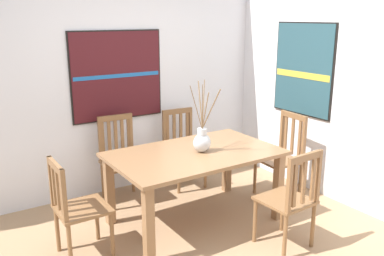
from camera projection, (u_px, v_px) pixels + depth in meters
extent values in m
cube|color=#A37F5B|center=(213.00, 256.00, 3.58)|extent=(6.40, 6.40, 0.03)
cube|color=silver|center=(120.00, 75.00, 4.73)|extent=(6.40, 0.12, 2.70)
cube|color=silver|center=(363.00, 82.00, 4.20)|extent=(0.12, 6.40, 2.70)
cube|color=#8E6642|center=(195.00, 154.00, 3.99)|extent=(1.62, 1.00, 0.03)
cube|color=#8E6642|center=(149.00, 226.00, 3.37)|extent=(0.08, 0.08, 0.70)
cube|color=#8E6642|center=(278.00, 187.00, 4.13)|extent=(0.08, 0.08, 0.70)
cube|color=#8E6642|center=(109.00, 191.00, 4.04)|extent=(0.08, 0.08, 0.70)
cube|color=#8E6642|center=(227.00, 163.00, 4.81)|extent=(0.08, 0.08, 0.70)
ellipsoid|color=silver|center=(202.00, 143.00, 3.97)|extent=(0.18, 0.15, 0.18)
cylinder|color=silver|center=(202.00, 132.00, 3.94)|extent=(0.09, 0.09, 0.06)
cylinder|color=brown|center=(205.00, 112.00, 3.89)|extent=(0.05, 0.04, 0.33)
cylinder|color=brown|center=(200.00, 105.00, 3.97)|extent=(0.08, 0.18, 0.43)
cylinder|color=brown|center=(205.00, 111.00, 3.86)|extent=(0.02, 0.10, 0.37)
cylinder|color=brown|center=(203.00, 104.00, 3.94)|extent=(0.09, 0.10, 0.46)
cylinder|color=brown|center=(211.00, 109.00, 3.83)|extent=(0.08, 0.20, 0.41)
cylinder|color=brown|center=(196.00, 108.00, 3.78)|extent=(0.21, 0.11, 0.45)
cylinder|color=brown|center=(202.00, 107.00, 3.84)|extent=(0.04, 0.06, 0.44)
cube|color=brown|center=(185.00, 151.00, 4.95)|extent=(0.45, 0.45, 0.03)
cylinder|color=brown|center=(205.00, 171.00, 4.94)|extent=(0.04, 0.04, 0.42)
cylinder|color=brown|center=(179.00, 176.00, 4.77)|extent=(0.04, 0.04, 0.42)
cylinder|color=brown|center=(191.00, 162.00, 5.24)|extent=(0.04, 0.04, 0.42)
cylinder|color=brown|center=(165.00, 167.00, 5.07)|extent=(0.04, 0.04, 0.42)
cube|color=brown|center=(190.00, 126.00, 5.13)|extent=(0.04, 0.04, 0.47)
cube|color=brown|center=(164.00, 130.00, 4.96)|extent=(0.04, 0.04, 0.47)
cube|color=brown|center=(177.00, 111.00, 4.99)|extent=(0.38, 0.06, 0.06)
cube|color=brown|center=(187.00, 127.00, 5.11)|extent=(0.04, 0.02, 0.38)
cube|color=brown|center=(181.00, 128.00, 5.07)|extent=(0.04, 0.02, 0.38)
cube|color=brown|center=(174.00, 129.00, 5.03)|extent=(0.04, 0.02, 0.38)
cube|color=brown|center=(167.00, 130.00, 4.98)|extent=(0.04, 0.02, 0.38)
cube|color=brown|center=(123.00, 164.00, 4.53)|extent=(0.45, 0.45, 0.03)
cylinder|color=brown|center=(145.00, 185.00, 4.52)|extent=(0.04, 0.04, 0.42)
cylinder|color=brown|center=(113.00, 192.00, 4.35)|extent=(0.04, 0.04, 0.42)
cylinder|color=brown|center=(133.00, 175.00, 4.82)|extent=(0.04, 0.04, 0.42)
cylinder|color=brown|center=(103.00, 180.00, 4.65)|extent=(0.04, 0.04, 0.42)
cube|color=brown|center=(131.00, 135.00, 4.70)|extent=(0.04, 0.04, 0.50)
cube|color=brown|center=(100.00, 139.00, 4.53)|extent=(0.04, 0.04, 0.50)
cube|color=brown|center=(115.00, 118.00, 4.56)|extent=(0.38, 0.06, 0.06)
cube|color=brown|center=(129.00, 136.00, 4.69)|extent=(0.04, 0.02, 0.41)
cube|color=brown|center=(122.00, 137.00, 4.66)|extent=(0.04, 0.02, 0.41)
cube|color=brown|center=(116.00, 138.00, 4.62)|extent=(0.04, 0.02, 0.41)
cube|color=brown|center=(109.00, 139.00, 4.59)|extent=(0.04, 0.02, 0.41)
cube|color=brown|center=(103.00, 140.00, 4.55)|extent=(0.04, 0.02, 0.41)
cube|color=brown|center=(83.00, 209.00, 3.48)|extent=(0.42, 0.42, 0.03)
cylinder|color=brown|center=(97.00, 219.00, 3.77)|extent=(0.04, 0.04, 0.42)
cylinder|color=brown|center=(112.00, 236.00, 3.48)|extent=(0.04, 0.04, 0.42)
cylinder|color=brown|center=(57.00, 229.00, 3.59)|extent=(0.04, 0.04, 0.42)
cylinder|color=brown|center=(70.00, 248.00, 3.29)|extent=(0.04, 0.04, 0.42)
cube|color=brown|center=(51.00, 181.00, 3.46)|extent=(0.04, 0.04, 0.44)
cube|color=brown|center=(64.00, 196.00, 3.17)|extent=(0.04, 0.04, 0.44)
cube|color=brown|center=(55.00, 166.00, 3.27)|extent=(0.03, 0.38, 0.06)
cube|color=brown|center=(54.00, 185.00, 3.41)|extent=(0.02, 0.04, 0.35)
cube|color=brown|center=(58.00, 190.00, 3.32)|extent=(0.02, 0.04, 0.35)
cube|color=brown|center=(62.00, 195.00, 3.23)|extent=(0.02, 0.04, 0.35)
cube|color=brown|center=(278.00, 160.00, 4.65)|extent=(0.45, 0.45, 0.03)
cylinder|color=brown|center=(275.00, 187.00, 4.47)|extent=(0.04, 0.04, 0.42)
cylinder|color=brown|center=(255.00, 176.00, 4.77)|extent=(0.04, 0.04, 0.42)
cylinder|color=brown|center=(300.00, 181.00, 4.64)|extent=(0.04, 0.04, 0.42)
cylinder|color=brown|center=(279.00, 171.00, 4.94)|extent=(0.04, 0.04, 0.42)
cube|color=brown|center=(304.00, 139.00, 4.51)|extent=(0.04, 0.04, 0.51)
cube|color=brown|center=(282.00, 131.00, 4.82)|extent=(0.04, 0.04, 0.51)
cube|color=brown|center=(294.00, 116.00, 4.61)|extent=(0.06, 0.38, 0.06)
cube|color=brown|center=(300.00, 139.00, 4.57)|extent=(0.02, 0.04, 0.42)
cube|color=brown|center=(293.00, 136.00, 4.67)|extent=(0.02, 0.04, 0.42)
cube|color=brown|center=(286.00, 134.00, 4.77)|extent=(0.02, 0.04, 0.42)
cube|color=brown|center=(285.00, 200.00, 3.64)|extent=(0.44, 0.44, 0.03)
cylinder|color=brown|center=(255.00, 221.00, 3.74)|extent=(0.04, 0.04, 0.42)
cylinder|color=brown|center=(282.00, 210.00, 3.94)|extent=(0.04, 0.04, 0.42)
cylinder|color=brown|center=(285.00, 237.00, 3.45)|extent=(0.04, 0.04, 0.42)
cylinder|color=brown|center=(313.00, 225.00, 3.66)|extent=(0.04, 0.04, 0.42)
cube|color=brown|center=(289.00, 186.00, 3.32)|extent=(0.04, 0.04, 0.47)
cube|color=brown|center=(318.00, 176.00, 3.52)|extent=(0.04, 0.04, 0.47)
cube|color=brown|center=(306.00, 157.00, 3.37)|extent=(0.38, 0.05, 0.06)
cube|color=brown|center=(295.00, 185.00, 3.36)|extent=(0.04, 0.02, 0.38)
cube|color=brown|center=(304.00, 182.00, 3.43)|extent=(0.04, 0.02, 0.38)
cube|color=brown|center=(313.00, 179.00, 3.49)|extent=(0.04, 0.02, 0.38)
cube|color=black|center=(117.00, 76.00, 4.65)|extent=(1.09, 0.04, 1.00)
cube|color=#471419|center=(118.00, 76.00, 4.63)|extent=(1.06, 0.01, 0.97)
cube|color=#1E60A8|center=(118.00, 76.00, 4.62)|extent=(1.03, 0.00, 0.04)
cube|color=black|center=(304.00, 69.00, 4.75)|extent=(0.04, 0.85, 1.06)
cube|color=#284C56|center=(302.00, 69.00, 4.74)|extent=(0.01, 0.82, 1.03)
cube|color=gold|center=(302.00, 75.00, 4.75)|extent=(0.00, 0.79, 0.07)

